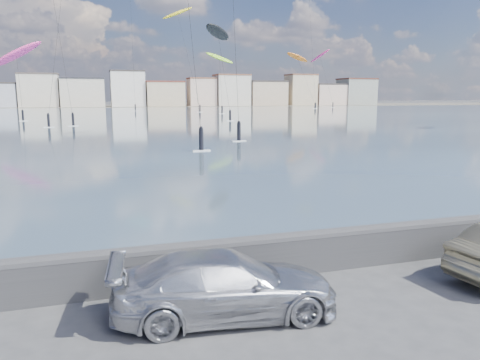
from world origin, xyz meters
name	(u,v)px	position (x,y,z in m)	size (l,w,h in m)	color
ground	(253,338)	(0.00, 0.00, 0.00)	(700.00, 700.00, 0.00)	#333335
bay_water	(107,117)	(0.00, 91.50, 0.01)	(500.00, 177.00, 0.00)	#3E515E
far_shore_strip	(99,106)	(0.00, 200.00, 0.01)	(500.00, 60.00, 0.00)	#4C473D
seawall	(216,259)	(0.00, 2.70, 0.58)	(400.00, 0.36, 1.08)	#28282B
far_buildings	(102,91)	(1.31, 186.00, 6.03)	(240.79, 13.26, 14.60)	gray
car_silver	(225,285)	(-0.23, 1.01, 0.65)	(1.83, 4.51, 1.31)	#B9BBC1
kitesurfer_0	(218,33)	(19.84, 77.94, 15.48)	(7.66, 12.13, 17.22)	black
kitesurfer_6	(297,58)	(65.98, 145.61, 17.16)	(9.50, 14.08, 19.53)	orange
kitesurfer_7	(16,55)	(-16.51, 96.77, 12.32)	(10.32, 18.15, 15.95)	#E5338C
kitesurfer_9	(320,57)	(79.44, 155.16, 18.65)	(6.65, 13.01, 21.90)	#E5338C
kitesurfer_12	(220,59)	(29.93, 114.91, 13.80)	(7.94, 15.41, 16.18)	#8CD826
kitesurfer_14	(178,14)	(21.87, 130.75, 27.11)	(8.97, 17.68, 29.78)	yellow
kitesurfer_15	(309,0)	(71.22, 148.48, 36.93)	(5.47, 11.84, 39.20)	#BF8C19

